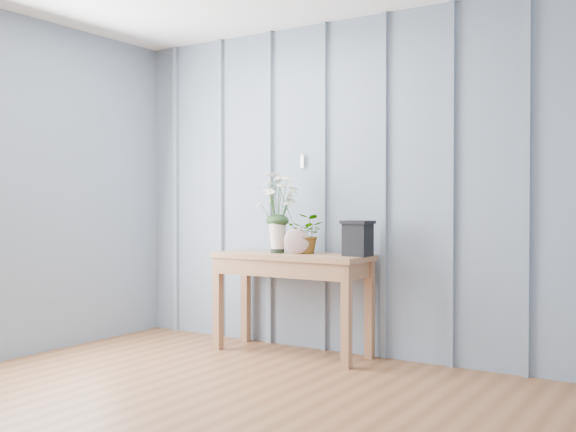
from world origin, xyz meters
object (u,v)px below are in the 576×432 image
Objects in this scene: sideboard at (292,269)px; daisy_vase at (278,201)px; felt_disc_vessel at (297,241)px; carved_box at (358,238)px.

sideboard is 1.91× the size of daisy_vase.
felt_disc_vessel is 0.75× the size of carved_box.
felt_disc_vessel is (0.18, -0.02, -0.30)m from daisy_vase.
felt_disc_vessel reaches higher than sideboard.
sideboard is 6.31× the size of felt_disc_vessel.
daisy_vase reaches higher than sideboard.
felt_disc_vessel is at bearing -27.78° from sideboard.
felt_disc_vessel is at bearing -171.37° from carved_box.
daisy_vase is 2.50× the size of carved_box.
daisy_vase is 0.70m from carved_box.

